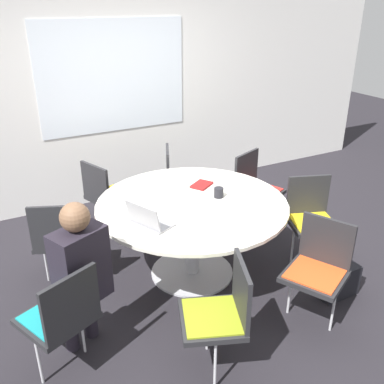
% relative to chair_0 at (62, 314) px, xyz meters
% --- Properties ---
extents(ground_plane, '(16.00, 16.00, 0.00)m').
position_rel_chair_0_xyz_m(ground_plane, '(1.32, 0.65, -0.51)').
color(ground_plane, black).
extents(wall_back, '(8.00, 0.07, 2.70)m').
position_rel_chair_0_xyz_m(wall_back, '(1.32, 2.66, 0.84)').
color(wall_back, silver).
rests_on(wall_back, ground_plane).
extents(conference_table, '(1.71, 1.71, 0.75)m').
position_rel_chair_0_xyz_m(conference_table, '(1.32, 0.65, 0.10)').
color(conference_table, '#B7B7BC').
rests_on(conference_table, ground_plane).
extents(chair_0, '(0.57, 0.56, 0.86)m').
position_rel_chair_0_xyz_m(chair_0, '(0.00, 0.00, 0.00)').
color(chair_0, '#262628').
rests_on(chair_0, ground_plane).
extents(chair_1, '(0.55, 0.56, 0.86)m').
position_rel_chair_0_xyz_m(chair_1, '(0.95, -0.46, 0.00)').
color(chair_1, '#262628').
rests_on(chair_1, ground_plane).
extents(chair_2, '(0.57, 0.58, 0.86)m').
position_rel_chair_0_xyz_m(chair_2, '(1.90, -0.36, 0.00)').
color(chair_2, '#262628').
rests_on(chair_2, ground_plane).
extents(chair_3, '(0.56, 0.55, 0.86)m').
position_rel_chair_0_xyz_m(chair_3, '(2.43, 0.31, 0.00)').
color(chair_3, '#262628').
rests_on(chair_3, ground_plane).
extents(chair_4, '(0.56, 0.55, 0.86)m').
position_rel_chair_0_xyz_m(chair_4, '(2.37, 1.14, 0.00)').
color(chair_4, '#262628').
rests_on(chair_4, ground_plane).
extents(chair_5, '(0.56, 0.57, 0.86)m').
position_rel_chair_0_xyz_m(chair_5, '(1.73, 1.74, 0.00)').
color(chair_5, '#262628').
rests_on(chair_5, ground_plane).
extents(chair_6, '(0.55, 0.56, 0.86)m').
position_rel_chair_0_xyz_m(chair_6, '(0.85, 1.72, 0.00)').
color(chair_6, '#262628').
rests_on(chair_6, ground_plane).
extents(chair_7, '(0.57, 0.56, 0.86)m').
position_rel_chair_0_xyz_m(chair_7, '(0.21, 1.03, 0.00)').
color(chair_7, '#262628').
rests_on(chair_7, ground_plane).
extents(person_0, '(0.42, 0.35, 1.21)m').
position_rel_chair_0_xyz_m(person_0, '(0.19, 0.17, 0.19)').
color(person_0, '#231E28').
rests_on(person_0, ground_plane).
extents(laptop, '(0.34, 0.40, 0.21)m').
position_rel_chair_0_xyz_m(laptop, '(0.80, 0.42, 0.29)').
color(laptop, '#99999E').
rests_on(laptop, conference_table).
extents(spiral_notebook, '(0.26, 0.24, 0.02)m').
position_rel_chair_0_xyz_m(spiral_notebook, '(1.57, 0.92, 0.25)').
color(spiral_notebook, maroon).
rests_on(spiral_notebook, conference_table).
extents(coffee_cup, '(0.09, 0.09, 0.09)m').
position_rel_chair_0_xyz_m(coffee_cup, '(1.58, 0.63, 0.28)').
color(coffee_cup, black).
rests_on(coffee_cup, conference_table).
extents(handbag, '(0.36, 0.16, 0.28)m').
position_rel_chair_0_xyz_m(handbag, '(2.30, -0.25, -0.37)').
color(handbag, black).
rests_on(handbag, ground_plane).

